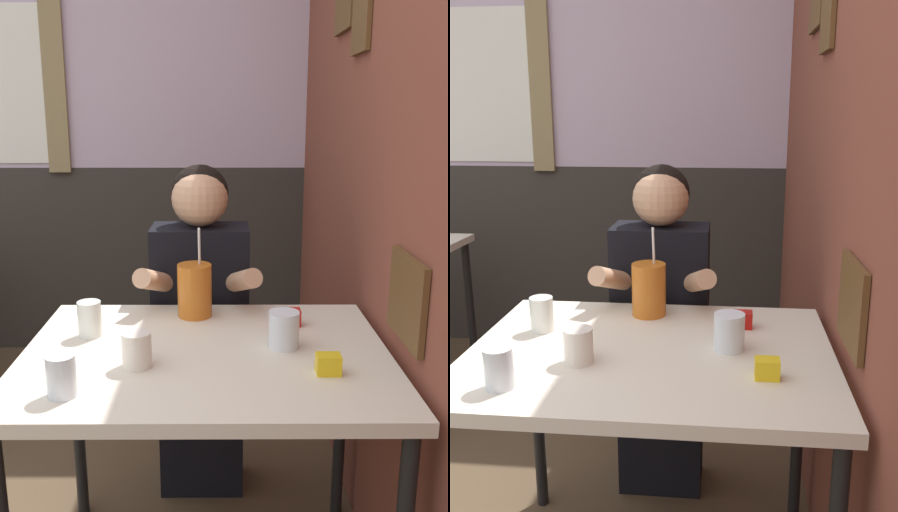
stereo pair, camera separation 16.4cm
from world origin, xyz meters
The scene contains 11 objects.
brick_wall_right centered at (1.44, 1.13, 1.35)m, with size 0.08×4.26×2.70m.
back_wall centered at (-0.02, 2.29, 1.36)m, with size 5.82×0.09×2.70m.
main_table centered at (0.89, 0.42, 0.70)m, with size 0.99×0.76×0.78m.
person_seated centered at (0.86, 0.93, 0.64)m, with size 0.42×0.40×1.23m.
cocktail_pitcher centered at (0.85, 0.69, 0.86)m, with size 0.11×0.11×0.29m.
glass_near_pitcher centered at (1.11, 0.44, 0.83)m, with size 0.08×0.08×0.10m.
glass_center centered at (0.56, 0.52, 0.83)m, with size 0.07×0.07×0.10m.
glass_far_side centered at (0.72, 0.32, 0.82)m, with size 0.08×0.08×0.09m.
glass_by_brick centered at (0.57, 0.16, 0.83)m, with size 0.07×0.07×0.10m.
condiment_ketchup centered at (1.14, 0.61, 0.80)m, with size 0.06×0.04×0.05m.
condiment_mustard centered at (1.20, 0.27, 0.80)m, with size 0.06×0.04×0.05m.
Camera 2 is at (1.10, -1.01, 1.40)m, focal length 40.00 mm.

